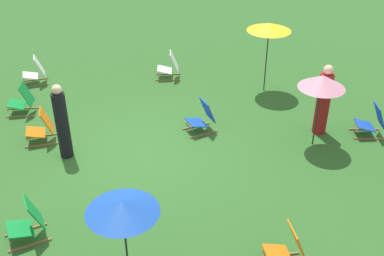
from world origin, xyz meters
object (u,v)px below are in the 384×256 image
Objects in this scene: deckchair_3 at (202,118)px; deckchair_9 at (372,122)px; deckchair_5 at (35,72)px; deckchair_7 at (28,222)px; umbrella_2 at (269,27)px; umbrella_0 at (322,82)px; deckchair_6 at (22,101)px; person_0 at (62,123)px; deckchair_0 at (287,250)px; deckchair_8 at (169,67)px; person_1 at (323,102)px; deckchair_4 at (42,128)px; umbrella_1 at (122,207)px.

deckchair_3 and deckchair_9 have the same top height.
deckchair_5 and deckchair_7 have the same top height.
umbrella_0 is at bearing 1.75° from umbrella_2.
deckchair_9 is (1.17, 3.97, 0.00)m from deckchair_3.
deckchair_7 is at bearing 13.74° from deckchair_6.
person_0 reaches higher than deckchair_5.
umbrella_2 is at bearing 116.22° from deckchair_3.
deckchair_6 is (-6.60, -4.64, 0.00)m from deckchair_0.
deckchair_8 is at bearing 136.53° from deckchair_7.
deckchair_9 is 0.48× the size of person_1.
deckchair_7 is at bearing -75.26° from umbrella_0.
deckchair_7 is 0.47× the size of person_0.
deckchair_4 is at bearing -40.28° from deckchair_8.
deckchair_7 is at bearing -65.06° from deckchair_3.
deckchair_5 is at bearing -143.94° from deckchair_3.
deckchair_4 is 1.65m from deckchair_6.
deckchair_7 is at bearing 169.33° from person_0.
person_1 reaches higher than deckchair_0.
deckchair_0 is at bearing -32.46° from umbrella_0.
deckchair_8 is at bearing 127.10° from deckchair_4.
deckchair_4 is at bearing -77.67° from umbrella_2.
deckchair_8 is at bearing 77.95° from deckchair_5.
umbrella_1 is (4.31, -2.36, 1.21)m from deckchair_3.
person_1 reaches higher than umbrella_1.
umbrella_0 is 0.89× the size of umbrella_2.
deckchair_3 is 0.98× the size of deckchair_9.
deckchair_7 is (2.90, -3.98, 0.00)m from deckchair_3.
deckchair_6 is at bearing -11.90° from deckchair_5.
deckchair_9 is (-1.73, 7.94, 0.00)m from deckchair_7.
umbrella_1 is at bearing -92.17° from deckchair_0.
umbrella_0 is at bearing 48.54° from deckchair_5.
deckchair_0 is 6.89m from umbrella_2.
person_1 is (-3.87, 2.55, 0.48)m from deckchair_0.
deckchair_3 and deckchair_8 have the same top height.
deckchair_0 is 0.97× the size of deckchair_9.
deckchair_4 is at bearing 165.86° from deckchair_7.
umbrella_0 is (3.20, 6.80, 1.27)m from deckchair_6.
deckchair_4 and deckchair_5 have the same top height.
person_1 is (-0.47, 0.39, -0.79)m from umbrella_0.
deckchair_0 is 4.58m from deckchair_7.
umbrella_2 reaches higher than deckchair_9.
deckchair_5 is 6.72m from deckchair_7.
umbrella_0 reaches higher than deckchair_9.
umbrella_0 is (1.21, 2.43, 1.27)m from deckchair_3.
deckchair_5 is 0.46× the size of person_1.
deckchair_0 is 0.49× the size of umbrella_1.
deckchair_5 and deckchair_9 have the same top height.
umbrella_1 is (8.13, 1.76, 1.21)m from deckchair_5.
umbrella_0 is 5.84m from person_0.
deckchair_6 is 6.89m from umbrella_2.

